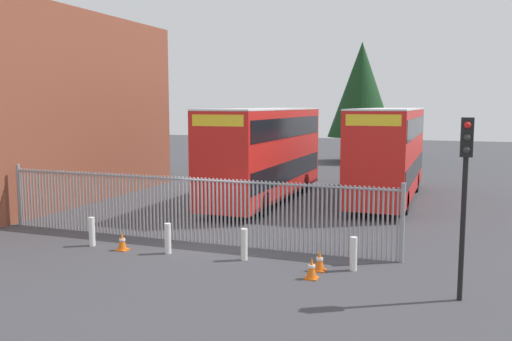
% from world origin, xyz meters
% --- Properties ---
extents(ground_plane, '(100.00, 100.00, 0.00)m').
position_xyz_m(ground_plane, '(0.00, 8.00, 0.00)').
color(ground_plane, '#3D3D42').
extents(depot_building_brick, '(6.64, 17.44, 8.88)m').
position_xyz_m(depot_building_brick, '(-11.86, 3.55, 4.44)').
color(depot_building_brick, brown).
rests_on(depot_building_brick, ground).
extents(palisade_fence, '(14.33, 0.14, 2.35)m').
position_xyz_m(palisade_fence, '(-1.07, 0.00, 1.18)').
color(palisade_fence, gray).
rests_on(palisade_fence, ground).
extents(double_decker_bus_near_gate, '(2.54, 10.81, 4.42)m').
position_xyz_m(double_decker_bus_near_gate, '(-1.09, 8.15, 2.42)').
color(double_decker_bus_near_gate, red).
rests_on(double_decker_bus_near_gate, ground).
extents(double_decker_bus_behind_fence_left, '(2.54, 10.81, 4.42)m').
position_xyz_m(double_decker_bus_behind_fence_left, '(4.37, 10.58, 2.42)').
color(double_decker_bus_behind_fence_left, red).
rests_on(double_decker_bus_behind_fence_left, ground).
extents(bollard_near_left, '(0.20, 0.20, 0.95)m').
position_xyz_m(bollard_near_left, '(-3.63, -1.61, 0.47)').
color(bollard_near_left, silver).
rests_on(bollard_near_left, ground).
extents(bollard_center_front, '(0.20, 0.20, 0.95)m').
position_xyz_m(bollard_center_front, '(-0.85, -1.55, 0.47)').
color(bollard_center_front, silver).
rests_on(bollard_center_front, ground).
extents(bollard_near_right, '(0.20, 0.20, 0.95)m').
position_xyz_m(bollard_near_right, '(1.63, -1.40, 0.47)').
color(bollard_near_right, silver).
rests_on(bollard_near_right, ground).
extents(bollard_far_right, '(0.20, 0.20, 0.95)m').
position_xyz_m(bollard_far_right, '(4.86, -1.28, 0.47)').
color(bollard_far_right, silver).
rests_on(bollard_far_right, ground).
extents(traffic_cone_by_gate, '(0.34, 0.34, 0.59)m').
position_xyz_m(traffic_cone_by_gate, '(3.95, -2.40, 0.29)').
color(traffic_cone_by_gate, orange).
rests_on(traffic_cone_by_gate, ground).
extents(traffic_cone_mid_forecourt, '(0.34, 0.34, 0.59)m').
position_xyz_m(traffic_cone_mid_forecourt, '(-2.39, -1.74, 0.29)').
color(traffic_cone_mid_forecourt, orange).
rests_on(traffic_cone_mid_forecourt, ground).
extents(traffic_cone_near_kerb, '(0.34, 0.34, 0.59)m').
position_xyz_m(traffic_cone_near_kerb, '(3.98, -1.65, 0.29)').
color(traffic_cone_near_kerb, orange).
rests_on(traffic_cone_near_kerb, ground).
extents(traffic_light_kerbside, '(0.28, 0.33, 4.30)m').
position_xyz_m(traffic_light_kerbside, '(7.63, -2.73, 2.99)').
color(traffic_light_kerbside, black).
rests_on(traffic_light_kerbside, ground).
extents(tree_tall_back, '(5.23, 5.23, 9.52)m').
position_xyz_m(tree_tall_back, '(0.15, 27.61, 5.78)').
color(tree_tall_back, '#4C3823').
rests_on(tree_tall_back, ground).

